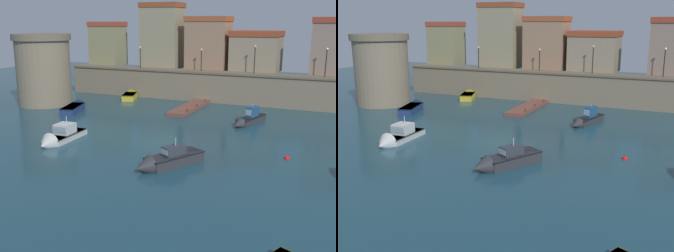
% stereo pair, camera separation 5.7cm
% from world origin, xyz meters
% --- Properties ---
extents(ground_plane, '(118.28, 118.28, 0.00)m').
position_xyz_m(ground_plane, '(0.00, 0.00, 0.00)').
color(ground_plane, '#1E4756').
extents(quay_wall, '(46.91, 2.79, 4.06)m').
position_xyz_m(quay_wall, '(0.00, 20.96, 2.04)').
color(quay_wall, gray).
rests_on(quay_wall, ground).
extents(old_town_backdrop, '(45.34, 6.14, 9.40)m').
position_xyz_m(old_town_backdrop, '(-0.16, 24.62, 7.39)').
color(old_town_backdrop, '#949063').
rests_on(old_town_backdrop, ground).
extents(fortress_tower, '(7.39, 7.39, 9.06)m').
position_xyz_m(fortress_tower, '(-21.18, 10.19, 4.59)').
color(fortress_tower, gray).
rests_on(fortress_tower, ground).
extents(pier_dock, '(2.16, 9.68, 0.70)m').
position_xyz_m(pier_dock, '(-2.69, 14.87, 0.21)').
color(pier_dock, brown).
rests_on(pier_dock, ground).
extents(quay_lamp_0, '(0.32, 0.32, 3.07)m').
position_xyz_m(quay_lamp_0, '(-12.70, 20.96, 6.13)').
color(quay_lamp_0, black).
rests_on(quay_lamp_0, quay_wall).
extents(quay_lamp_1, '(0.32, 0.32, 2.99)m').
position_xyz_m(quay_lamp_1, '(-3.41, 20.96, 6.08)').
color(quay_lamp_1, black).
rests_on(quay_lamp_1, quay_wall).
extents(quay_lamp_2, '(0.32, 0.32, 3.60)m').
position_xyz_m(quay_lamp_2, '(3.81, 20.96, 6.44)').
color(quay_lamp_2, black).
rests_on(quay_lamp_2, quay_wall).
extents(quay_lamp_3, '(0.32, 0.32, 3.51)m').
position_xyz_m(quay_lamp_3, '(12.39, 20.96, 6.38)').
color(quay_lamp_3, black).
rests_on(quay_lamp_3, quay_wall).
extents(moored_boat_1, '(2.65, 6.00, 2.34)m').
position_xyz_m(moored_boat_1, '(5.77, 10.25, 0.51)').
color(moored_boat_1, '#333338').
rests_on(moored_boat_1, ground).
extents(moored_boat_3, '(4.22, 5.99, 2.49)m').
position_xyz_m(moored_boat_3, '(3.22, -5.47, 0.50)').
color(moored_boat_3, '#333338').
rests_on(moored_boat_3, ground).
extents(moored_boat_4, '(2.12, 5.94, 2.72)m').
position_xyz_m(moored_boat_4, '(-8.31, -3.40, 0.43)').
color(moored_boat_4, silver).
rests_on(moored_boat_4, ground).
extents(moored_boat_5, '(2.87, 4.52, 1.52)m').
position_xyz_m(moored_boat_5, '(-12.84, 18.03, 0.43)').
color(moored_boat_5, gold).
rests_on(moored_boat_5, ground).
extents(moored_boat_6, '(3.17, 5.89, 1.52)m').
position_xyz_m(moored_boat_6, '(-15.01, 8.17, 0.43)').
color(moored_boat_6, navy).
rests_on(moored_boat_6, ground).
extents(mooring_buoy_0, '(0.50, 0.50, 0.50)m').
position_xyz_m(mooring_buoy_0, '(11.27, 0.10, 0.00)').
color(mooring_buoy_0, red).
rests_on(mooring_buoy_0, ground).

